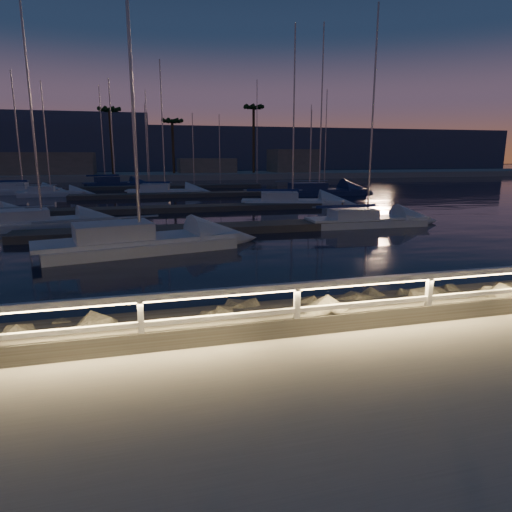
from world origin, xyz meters
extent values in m
plane|color=#9D988D|center=(0.00, 0.00, 0.00)|extent=(400.00, 400.00, 0.00)
cube|color=#9D988D|center=(0.00, -2.50, -0.10)|extent=(240.00, 5.00, 0.20)
cube|color=#5F5C51|center=(0.00, 1.50, -0.30)|extent=(240.00, 3.45, 1.29)
plane|color=black|center=(0.00, 80.00, -0.60)|extent=(320.00, 320.00, 0.00)
plane|color=black|center=(0.00, 0.00, -1.20)|extent=(400.00, 400.00, 0.00)
cube|color=white|center=(-5.00, 0.00, 0.50)|extent=(0.11, 0.11, 1.00)
cube|color=white|center=(-2.00, 0.00, 0.50)|extent=(0.11, 0.11, 1.00)
cube|color=white|center=(1.00, 0.00, 0.50)|extent=(0.11, 0.11, 1.00)
cube|color=white|center=(0.00, 0.00, 1.00)|extent=(44.00, 0.12, 0.12)
cube|color=white|center=(0.00, 0.00, 0.50)|extent=(44.00, 0.09, 0.09)
cube|color=#E4B366|center=(0.00, -0.02, 0.92)|extent=(44.00, 0.04, 0.03)
sphere|color=#5F5C51|center=(-2.65, 2.51, -0.43)|extent=(1.03, 1.03, 1.03)
sphere|color=#5F5C51|center=(-7.32, 1.22, -0.16)|extent=(1.08, 1.08, 1.08)
cube|color=#59514A|center=(0.00, 16.00, -0.40)|extent=(22.00, 2.00, 0.40)
cube|color=#59514A|center=(0.00, 26.00, -0.40)|extent=(22.00, 2.00, 0.40)
cube|color=#59514A|center=(0.00, 38.00, -0.40)|extent=(22.00, 2.00, 0.40)
cube|color=#59514A|center=(0.00, 50.00, -0.40)|extent=(22.00, 2.00, 0.40)
cube|color=#9D988D|center=(0.00, 74.00, -0.20)|extent=(160.00, 14.00, 1.20)
cube|color=gray|center=(-18.00, 74.00, 1.80)|extent=(14.00, 8.00, 4.00)
cube|color=gray|center=(8.00, 75.00, 1.30)|extent=(10.00, 6.00, 3.00)
cube|color=gray|center=(24.00, 74.00, 2.10)|extent=(8.00, 7.00, 4.60)
cylinder|color=brown|center=(-8.00, 72.00, 5.65)|extent=(0.44, 0.44, 10.50)
cylinder|color=brown|center=(2.00, 73.00, 4.90)|extent=(0.44, 0.44, 9.00)
cylinder|color=brown|center=(16.00, 72.00, 6.15)|extent=(0.44, 0.44, 11.50)
cube|color=#3E4761|center=(0.00, 130.00, 4.00)|extent=(220.00, 30.00, 14.00)
cube|color=silver|center=(-4.82, 12.00, -0.45)|extent=(8.38, 4.26, 0.62)
cube|color=silver|center=(-4.82, 12.00, -0.05)|extent=(8.95, 4.00, 0.17)
cube|color=silver|center=(-5.91, 11.77, 0.34)|extent=(3.46, 2.60, 0.74)
cylinder|color=#A1A1A5|center=(-4.82, 12.00, 7.00)|extent=(0.14, 0.14, 13.89)
cylinder|color=#A1A1A5|center=(-6.45, 11.66, 0.91)|extent=(4.91, 1.12, 0.09)
cube|color=silver|center=(8.25, 16.02, -0.45)|extent=(6.70, 2.35, 0.48)
cube|color=silver|center=(8.25, 16.02, -0.14)|extent=(7.25, 2.03, 0.13)
cube|color=silver|center=(7.32, 16.04, 0.16)|extent=(2.62, 1.72, 0.57)
cylinder|color=#A1A1A5|center=(8.25, 16.02, 5.72)|extent=(0.10, 0.10, 11.55)
cylinder|color=#A1A1A5|center=(6.86, 16.05, 0.60)|extent=(4.16, 0.15, 0.07)
cube|color=silver|center=(-10.11, 19.99, -0.45)|extent=(6.90, 3.73, 0.51)
cube|color=silver|center=(-10.11, 19.99, -0.12)|extent=(7.35, 3.55, 0.14)
cube|color=silver|center=(-10.99, 19.77, 0.20)|extent=(2.88, 2.22, 0.60)
cylinder|color=#A1A1A5|center=(-10.11, 19.99, 5.67)|extent=(0.11, 0.11, 11.40)
cylinder|color=#A1A1A5|center=(-11.43, 19.66, 0.67)|extent=(4.00, 1.08, 0.07)
cube|color=silver|center=(7.38, 26.83, -0.45)|extent=(7.95, 4.50, 0.54)
cube|color=silver|center=(7.38, 26.83, -0.10)|extent=(8.45, 4.31, 0.15)
cube|color=silver|center=(6.38, 27.12, 0.24)|extent=(3.34, 2.62, 0.64)
cylinder|color=#A1A1A5|center=(7.38, 26.83, 6.55)|extent=(0.12, 0.12, 13.11)
cylinder|color=#A1A1A5|center=(5.87, 27.26, 0.74)|extent=(4.56, 1.38, 0.08)
cube|color=silver|center=(-16.28, 45.44, -0.45)|extent=(6.95, 2.72, 0.58)
cube|color=silver|center=(-16.28, 45.44, -0.08)|extent=(7.49, 2.42, 0.16)
cube|color=silver|center=(-17.23, 45.50, 0.29)|extent=(2.76, 1.88, 0.68)
cylinder|color=#A1A1A5|center=(-16.28, 45.44, 5.93)|extent=(0.13, 0.13, 11.82)
cylinder|color=#A1A1A5|center=(-17.70, 45.54, 0.81)|extent=(4.25, 0.37, 0.08)
cube|color=silver|center=(-13.04, 42.05, -0.45)|extent=(6.13, 2.24, 0.47)
cube|color=silver|center=(-13.04, 42.05, -0.15)|extent=(6.62, 1.96, 0.13)
cube|color=silver|center=(-13.88, 42.02, 0.15)|extent=(2.41, 1.60, 0.56)
cylinder|color=#A1A1A5|center=(-13.04, 42.05, 5.20)|extent=(0.10, 0.10, 10.52)
cylinder|color=#A1A1A5|center=(-14.30, 42.00, 0.58)|extent=(3.79, 0.21, 0.07)
cube|color=silver|center=(-1.77, 40.89, -0.45)|extent=(7.69, 3.82, 0.53)
cube|color=silver|center=(-1.77, 40.89, -0.11)|extent=(8.22, 3.58, 0.14)
cube|color=silver|center=(-2.77, 41.08, 0.22)|extent=(3.16, 2.35, 0.63)
cylinder|color=#A1A1A5|center=(-1.77, 40.89, 6.37)|extent=(0.12, 0.12, 12.77)
cylinder|color=#A1A1A5|center=(-3.27, 41.18, 0.71)|extent=(4.53, 0.96, 0.08)
cube|color=navy|center=(13.70, 36.38, -0.45)|extent=(9.26, 3.21, 0.62)
cube|color=navy|center=(13.70, 36.38, -0.06)|extent=(10.02, 2.76, 0.17)
cube|color=navy|center=(12.42, 36.36, 0.34)|extent=(3.62, 2.36, 0.73)
cylinder|color=#A1A1A5|center=(13.70, 36.38, 8.05)|extent=(0.13, 0.13, 16.00)
cylinder|color=#A1A1A5|center=(11.78, 36.35, 0.90)|extent=(5.76, 0.18, 0.09)
cube|color=navy|center=(-7.23, 55.00, -0.45)|extent=(7.77, 4.44, 0.63)
cube|color=navy|center=(-7.23, 55.00, -0.05)|extent=(8.26, 4.26, 0.17)
cube|color=navy|center=(-8.22, 54.71, 0.35)|extent=(3.27, 2.58, 0.74)
cylinder|color=#A1A1A5|center=(-7.23, 55.00, 6.47)|extent=(0.14, 0.14, 12.81)
cylinder|color=#A1A1A5|center=(-8.71, 54.57, 0.92)|extent=(4.45, 1.39, 0.09)
camera|label=1|loc=(-5.00, -8.08, 3.50)|focal=32.00mm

